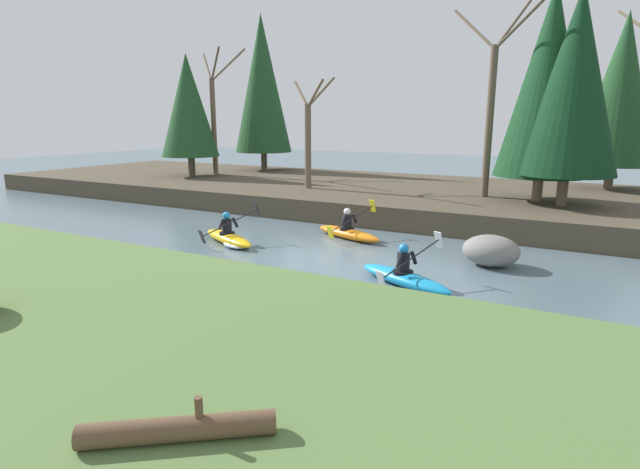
# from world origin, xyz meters

# --- Properties ---
(ground_plane) EXTENTS (90.00, 90.00, 0.00)m
(ground_plane) POSITION_xyz_m (0.00, 0.00, 0.00)
(ground_plane) COLOR slate
(riverbank_near) EXTENTS (44.00, 7.27, 0.79)m
(riverbank_near) POSITION_xyz_m (0.00, -6.82, 0.40)
(riverbank_near) COLOR #56753D
(riverbank_near) RESTS_ON ground
(riverbank_far) EXTENTS (44.00, 11.11, 0.84)m
(riverbank_far) POSITION_xyz_m (0.00, 10.10, 0.42)
(riverbank_far) COLOR #4C4233
(riverbank_far) RESTS_ON ground
(conifer_tree_far_left) EXTENTS (3.01, 3.01, 6.32)m
(conifer_tree_far_left) POSITION_xyz_m (-12.11, 8.88, 4.51)
(conifer_tree_far_left) COLOR brown
(conifer_tree_far_left) RESTS_ON riverbank_far
(conifer_tree_left) EXTENTS (3.33, 3.33, 8.92)m
(conifer_tree_left) POSITION_xyz_m (-10.67, 13.61, 5.83)
(conifer_tree_left) COLOR brown
(conifer_tree_left) RESTS_ON riverbank_far
(conifer_tree_mid_left) EXTENTS (3.28, 3.28, 7.67)m
(conifer_tree_mid_left) POSITION_xyz_m (5.14, 8.54, 5.13)
(conifer_tree_mid_left) COLOR #7A664C
(conifer_tree_mid_left) RESTS_ON riverbank_far
(conifer_tree_centre) EXTENTS (3.27, 3.27, 7.31)m
(conifer_tree_centre) POSITION_xyz_m (6.00, 7.89, 5.02)
(conifer_tree_centre) COLOR brown
(conifer_tree_centre) RESTS_ON riverbank_far
(conifer_tree_mid_right) EXTENTS (3.18, 3.18, 7.35)m
(conifer_tree_mid_right) POSITION_xyz_m (7.54, 13.68, 5.01)
(conifer_tree_mid_right) COLOR brown
(conifer_tree_mid_right) RESTS_ON riverbank_far
(bare_tree_upstream) EXTENTS (3.77, 3.72, 6.85)m
(bare_tree_upstream) POSITION_xyz_m (-11.58, 10.30, 4.06)
(bare_tree_upstream) COLOR brown
(bare_tree_upstream) RESTS_ON riverbank_far
(bare_tree_mid_upstream) EXTENTS (2.70, 2.67, 4.82)m
(bare_tree_mid_upstream) POSITION_xyz_m (-4.16, 7.69, 3.11)
(bare_tree_mid_upstream) COLOR brown
(bare_tree_mid_upstream) RESTS_ON riverbank_far
(bare_tree_mid_downstream) EXTENTS (4.14, 4.09, 7.57)m
(bare_tree_mid_downstream) POSITION_xyz_m (3.23, 8.84, 4.40)
(bare_tree_mid_downstream) COLOR brown
(bare_tree_mid_downstream) RESTS_ON riverbank_far
(kayaker_lead) EXTENTS (2.71, 1.97, 1.20)m
(kayaker_lead) POSITION_xyz_m (3.27, -0.80, 0.22)
(kayaker_lead) COLOR #1993D6
(kayaker_lead) RESTS_ON ground
(kayaker_middle) EXTENTS (2.74, 2.00, 1.20)m
(kayaker_middle) POSITION_xyz_m (0.06, 2.89, 0.22)
(kayaker_middle) COLOR orange
(kayaker_middle) RESTS_ON ground
(kayaker_trailing) EXTENTS (2.71, 1.96, 1.20)m
(kayaker_trailing) POSITION_xyz_m (-2.88, 0.44, 0.20)
(kayaker_trailing) COLOR yellow
(kayaker_trailing) RESTS_ON ground
(boulder_midstream) EXTENTS (1.48, 1.16, 0.84)m
(boulder_midstream) POSITION_xyz_m (4.71, 1.85, 0.42)
(boulder_midstream) COLOR gray
(boulder_midstream) RESTS_ON ground
(driftwood_log) EXTENTS (1.63, 1.30, 0.44)m
(driftwood_log) POSITION_xyz_m (3.62, -8.45, 0.92)
(driftwood_log) COLOR brown
(driftwood_log) RESTS_ON riverbank_near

